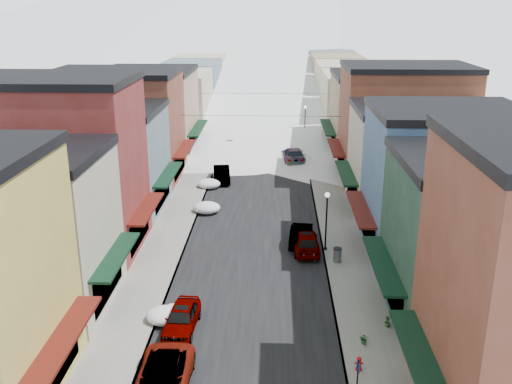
# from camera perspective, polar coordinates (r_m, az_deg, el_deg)

# --- Properties ---
(road) EXTENTS (10.00, 160.00, 0.01)m
(road) POSITION_cam_1_polar(r_m,az_deg,el_deg) (79.13, 0.91, 5.92)
(road) COLOR black
(road) RESTS_ON ground
(sidewalk_left) EXTENTS (3.20, 160.00, 0.15)m
(sidewalk_left) POSITION_cam_1_polar(r_m,az_deg,el_deg) (79.52, -3.88, 5.99)
(sidewalk_left) COLOR gray
(sidewalk_left) RESTS_ON ground
(sidewalk_right) EXTENTS (3.20, 160.00, 0.15)m
(sidewalk_right) POSITION_cam_1_polar(r_m,az_deg,el_deg) (79.25, 5.71, 5.90)
(sidewalk_right) COLOR gray
(sidewalk_right) RESTS_ON ground
(curb_left) EXTENTS (0.10, 160.00, 0.15)m
(curb_left) POSITION_cam_1_polar(r_m,az_deg,el_deg) (79.37, -2.76, 5.99)
(curb_left) COLOR slate
(curb_left) RESTS_ON ground
(curb_right) EXTENTS (0.10, 160.00, 0.15)m
(curb_right) POSITION_cam_1_polar(r_m,az_deg,el_deg) (79.17, 4.58, 5.92)
(curb_right) COLOR slate
(curb_right) RESTS_ON ground
(bldg_l_cream) EXTENTS (11.30, 8.20, 9.50)m
(bldg_l_cream) POSITION_cam_1_polar(r_m,az_deg,el_deg) (35.42, -22.74, -3.49)
(bldg_l_cream) COLOR beige
(bldg_l_cream) RESTS_ON ground
(bldg_l_brick_near) EXTENTS (12.30, 8.20, 12.50)m
(bldg_l_brick_near) POSITION_cam_1_polar(r_m,az_deg,el_deg) (42.13, -19.25, 2.44)
(bldg_l_brick_near) COLOR maroon
(bldg_l_brick_near) RESTS_ON ground
(bldg_l_grayblue) EXTENTS (11.30, 9.20, 9.00)m
(bldg_l_grayblue) POSITION_cam_1_polar(r_m,az_deg,el_deg) (50.15, -15.13, 3.21)
(bldg_l_grayblue) COLOR slate
(bldg_l_grayblue) RESTS_ON ground
(bldg_l_brick_far) EXTENTS (13.30, 9.20, 11.00)m
(bldg_l_brick_far) POSITION_cam_1_polar(r_m,az_deg,el_deg) (58.60, -13.65, 6.47)
(bldg_l_brick_far) COLOR brown
(bldg_l_brick_far) RESTS_ON ground
(bldg_l_tan) EXTENTS (11.30, 11.20, 10.00)m
(bldg_l_tan) POSITION_cam_1_polar(r_m,az_deg,el_deg) (67.97, -10.59, 7.84)
(bldg_l_tan) COLOR tan
(bldg_l_tan) RESTS_ON ground
(bldg_r_green) EXTENTS (11.30, 9.20, 9.50)m
(bldg_r_green) POSITION_cam_1_polar(r_m,az_deg,el_deg) (33.80, 22.10, -4.44)
(bldg_r_green) COLOR #1E402F
(bldg_r_green) RESTS_ON ground
(bldg_r_blue) EXTENTS (11.30, 9.20, 10.50)m
(bldg_r_blue) POSITION_cam_1_polar(r_m,az_deg,el_deg) (41.68, 18.19, 0.96)
(bldg_r_blue) COLOR #416894
(bldg_r_blue) RESTS_ON ground
(bldg_r_cream) EXTENTS (12.30, 9.20, 9.00)m
(bldg_r_cream) POSITION_cam_1_polar(r_m,az_deg,el_deg) (50.37, 15.97, 3.21)
(bldg_r_cream) COLOR beige
(bldg_r_cream) RESTS_ON ground
(bldg_r_brick_far) EXTENTS (13.30, 9.20, 11.50)m
(bldg_r_brick_far) POSITION_cam_1_polar(r_m,az_deg,el_deg) (58.75, 14.56, 6.68)
(bldg_r_brick_far) COLOR brown
(bldg_r_brick_far) RESTS_ON ground
(bldg_r_tan) EXTENTS (11.30, 11.20, 9.50)m
(bldg_r_tan) POSITION_cam_1_polar(r_m,az_deg,el_deg) (68.38, 11.95, 7.61)
(bldg_r_tan) COLOR #8C765C
(bldg_r_tan) RESTS_ON ground
(distant_blocks) EXTENTS (34.00, 55.00, 8.00)m
(distant_blocks) POSITION_cam_1_polar(r_m,az_deg,el_deg) (101.11, 1.20, 10.95)
(distant_blocks) COLOR gray
(distant_blocks) RESTS_ON ground
(mountain_ridge) EXTENTS (670.00, 340.00, 34.00)m
(mountain_ridge) POSITION_cam_1_polar(r_m,az_deg,el_deg) (295.18, -2.10, 17.85)
(mountain_ridge) COLOR silver
(mountain_ridge) RESTS_ON ground
(overhead_cables) EXTENTS (16.40, 15.04, 0.04)m
(overhead_cables) POSITION_cam_1_polar(r_m,az_deg,el_deg) (65.67, 0.70, 8.85)
(overhead_cables) COLOR black
(overhead_cables) RESTS_ON ground
(car_white_suv) EXTENTS (2.48, 5.32, 1.47)m
(car_white_suv) POSITION_cam_1_polar(r_m,az_deg,el_deg) (27.75, -9.31, -18.00)
(car_white_suv) COLOR white
(car_white_suv) RESTS_ON ground
(car_silver_sedan) EXTENTS (1.88, 4.19, 1.40)m
(car_silver_sedan) POSITION_cam_1_polar(r_m,az_deg,el_deg) (32.21, -7.44, -12.37)
(car_silver_sedan) COLOR #9A9BA1
(car_silver_sedan) RESTS_ON ground
(car_dark_hatch) EXTENTS (2.14, 4.69, 1.49)m
(car_dark_hatch) POSITION_cam_1_polar(r_m,az_deg,el_deg) (57.33, -3.45, 1.79)
(car_dark_hatch) COLOR black
(car_dark_hatch) RESTS_ON ground
(car_silver_wagon) EXTENTS (2.29, 5.18, 1.48)m
(car_silver_wagon) POSITION_cam_1_polar(r_m,az_deg,el_deg) (68.74, -2.76, 4.61)
(car_silver_wagon) COLOR #AAADB2
(car_silver_wagon) RESTS_ON ground
(car_green_sedan) EXTENTS (1.98, 4.53, 1.45)m
(car_green_sedan) POSITION_cam_1_polar(r_m,az_deg,el_deg) (42.64, 4.53, -4.24)
(car_green_sedan) COLOR black
(car_green_sedan) RESTS_ON ground
(car_gray_suv) EXTENTS (2.02, 4.65, 1.56)m
(car_gray_suv) POSITION_cam_1_polar(r_m,az_deg,el_deg) (41.37, 5.03, -4.90)
(car_gray_suv) COLOR #9A9EA2
(car_gray_suv) RESTS_ON ground
(car_black_sedan) EXTENTS (2.80, 5.96, 1.68)m
(car_black_sedan) POSITION_cam_1_polar(r_m,az_deg,el_deg) (64.29, 3.75, 3.71)
(car_black_sedan) COLOR black
(car_black_sedan) RESTS_ON ground
(car_lane_silver) EXTENTS (2.32, 5.11, 1.70)m
(car_lane_silver) POSITION_cam_1_polar(r_m,az_deg,el_deg) (81.45, -0.05, 6.89)
(car_lane_silver) COLOR gray
(car_lane_silver) RESTS_ON ground
(car_lane_white) EXTENTS (2.97, 5.89, 1.60)m
(car_lane_white) POSITION_cam_1_polar(r_m,az_deg,el_deg) (81.40, 2.19, 6.83)
(car_lane_white) COLOR white
(car_lane_white) RESTS_ON ground
(fire_hydrant) EXTENTS (0.42, 0.32, 0.72)m
(fire_hydrant) POSITION_cam_1_polar(r_m,az_deg,el_deg) (29.24, 10.24, -16.57)
(fire_hydrant) COLOR red
(fire_hydrant) RESTS_ON sidewalk_right
(parking_sign) EXTENTS (0.10, 0.33, 2.43)m
(parking_sign) POSITION_cam_1_polar(r_m,az_deg,el_deg) (26.34, 10.10, -18.04)
(parking_sign) COLOR black
(parking_sign) RESTS_ON sidewalk_right
(trash_can) EXTENTS (0.60, 0.60, 1.01)m
(trash_can) POSITION_cam_1_polar(r_m,az_deg,el_deg) (39.73, 8.14, -6.23)
(trash_can) COLOR slate
(trash_can) RESTS_ON sidewalk_right
(streetlamp_near) EXTENTS (0.36, 0.36, 4.33)m
(streetlamp_near) POSITION_cam_1_polar(r_m,az_deg,el_deg) (40.73, 7.07, -2.17)
(streetlamp_near) COLOR black
(streetlamp_near) RESTS_ON sidewalk_right
(streetlamp_far) EXTENTS (0.38, 0.38, 4.60)m
(streetlamp_far) POSITION_cam_1_polar(r_m,az_deg,el_deg) (73.46, 4.92, 7.31)
(streetlamp_far) COLOR black
(streetlamp_far) RESTS_ON sidewalk_right
(planter_near) EXTENTS (0.61, 0.57, 0.55)m
(planter_near) POSITION_cam_1_polar(r_m,az_deg,el_deg) (31.22, 10.78, -14.23)
(planter_near) COLOR #285A29
(planter_near) RESTS_ON sidewalk_right
(planter_far) EXTENTS (0.46, 0.46, 0.58)m
(planter_far) POSITION_cam_1_polar(r_m,az_deg,el_deg) (32.91, 13.01, -12.53)
(planter_far) COLOR #31652E
(planter_far) RESTS_ON sidewalk_right
(snow_pile_near) EXTENTS (2.12, 2.51, 0.90)m
(snow_pile_near) POSITION_cam_1_polar(r_m,az_deg,el_deg) (33.14, -9.03, -12.05)
(snow_pile_near) COLOR white
(snow_pile_near) RESTS_ON ground
(snow_pile_mid) EXTENTS (2.32, 2.63, 0.98)m
(snow_pile_mid) POSITION_cam_1_polar(r_m,az_deg,el_deg) (48.88, -4.91, -1.56)
(snow_pile_mid) COLOR white
(snow_pile_mid) RESTS_ON ground
(snow_pile_far) EXTENTS (2.21, 2.56, 0.93)m
(snow_pile_far) POSITION_cam_1_polar(r_m,az_deg,el_deg) (55.38, -4.70, 0.84)
(snow_pile_far) COLOR white
(snow_pile_far) RESTS_ON ground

